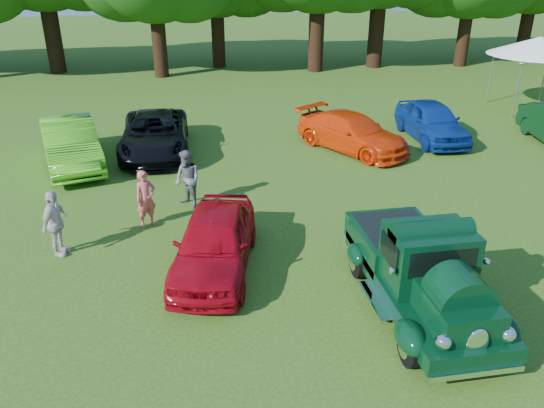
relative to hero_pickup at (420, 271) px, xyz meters
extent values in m
plane|color=#294F12|center=(-1.40, 0.57, -0.79)|extent=(120.00, 120.00, 0.00)
cylinder|color=black|center=(-0.81, -1.55, -0.43)|extent=(0.21, 0.72, 0.72)
cylinder|color=black|center=(0.81, -1.55, -0.43)|extent=(0.21, 0.72, 0.72)
cylinder|color=black|center=(-0.81, 1.23, -0.43)|extent=(0.21, 0.72, 0.72)
cylinder|color=black|center=(0.81, 1.23, -0.43)|extent=(0.21, 0.72, 0.72)
cube|color=black|center=(0.00, -0.09, -0.28)|extent=(1.68, 4.39, 0.33)
cube|color=black|center=(0.00, -1.41, 0.11)|extent=(1.07, 1.41, 0.61)
cube|color=black|center=(0.00, -0.21, 0.44)|extent=(1.52, 1.12, 1.17)
cube|color=black|center=(0.00, -0.75, 0.65)|extent=(1.27, 0.06, 0.51)
cube|color=black|center=(0.00, 1.25, -0.01)|extent=(1.68, 2.00, 0.57)
cube|color=black|center=(0.00, 1.25, 0.27)|extent=(1.44, 1.76, 0.05)
ellipsoid|color=black|center=(-0.84, -1.55, -0.24)|extent=(0.48, 0.84, 0.48)
ellipsoid|color=black|center=(0.84, -1.55, -0.24)|extent=(0.48, 0.84, 0.48)
ellipsoid|color=black|center=(-0.87, 1.23, -0.25)|extent=(0.37, 0.70, 0.41)
ellipsoid|color=black|center=(0.87, 1.23, -0.25)|extent=(0.37, 0.70, 0.41)
ellipsoid|color=white|center=(0.00, -2.14, -0.01)|extent=(0.39, 0.12, 0.58)
sphere|color=white|center=(-0.55, -2.07, 0.05)|extent=(0.27, 0.27, 0.27)
sphere|color=white|center=(0.55, -2.07, 0.05)|extent=(0.27, 0.27, 0.27)
cube|color=white|center=(0.00, -2.28, -0.45)|extent=(1.58, 0.11, 0.11)
cube|color=white|center=(0.00, 2.25, -0.40)|extent=(1.58, 0.11, 0.11)
imported|color=#9B0612|center=(-3.84, 2.06, -0.11)|extent=(2.44, 4.21, 1.35)
imported|color=#40A616|center=(-8.03, 9.31, -0.03)|extent=(2.76, 4.87, 1.52)
imported|color=black|center=(-5.35, 10.13, -0.10)|extent=(2.34, 4.96, 1.37)
imported|color=red|center=(1.56, 9.25, -0.15)|extent=(3.83, 4.70, 1.28)
imported|color=navy|center=(4.87, 9.93, -0.07)|extent=(1.82, 4.23, 1.42)
imported|color=#C65351|center=(-5.40, 4.44, -0.04)|extent=(0.65, 0.59, 1.50)
imported|color=slate|center=(-4.32, 5.43, 0.02)|extent=(0.95, 0.99, 1.61)
imported|color=beige|center=(-7.36, 3.29, 0.00)|extent=(0.67, 1.00, 1.58)
cube|color=white|center=(11.10, 13.27, 1.58)|extent=(3.18, 3.18, 0.12)
cone|color=white|center=(11.10, 13.27, 2.01)|extent=(4.67, 4.67, 0.77)
cylinder|color=slate|center=(9.67, 12.11, 0.37)|extent=(0.06, 0.06, 2.32)
cylinder|color=slate|center=(9.94, 14.71, 0.37)|extent=(0.06, 0.06, 2.32)
cylinder|color=slate|center=(12.54, 14.44, 0.37)|extent=(0.06, 0.06, 2.32)
cylinder|color=black|center=(-11.52, 25.78, 1.56)|extent=(0.94, 0.94, 4.70)
cylinder|color=black|center=(-5.37, 23.44, 1.22)|extent=(0.80, 0.80, 4.01)
cylinder|color=black|center=(-1.86, 25.90, 1.22)|extent=(0.80, 0.80, 4.02)
cylinder|color=black|center=(3.78, 23.59, 1.47)|extent=(0.90, 0.90, 4.51)
cylinder|color=black|center=(7.72, 24.24, 1.56)|extent=(0.94, 0.94, 4.70)
cylinder|color=black|center=(13.24, 23.67, 1.15)|extent=(0.78, 0.78, 3.88)
cylinder|color=black|center=(18.11, 24.74, 1.22)|extent=(0.80, 0.80, 4.02)
camera|label=1|loc=(-4.30, -8.11, 5.52)|focal=35.00mm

